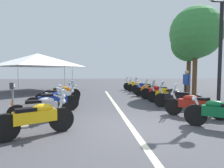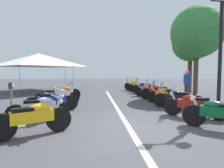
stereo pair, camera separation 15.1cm
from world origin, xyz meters
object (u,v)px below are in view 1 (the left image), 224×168
(motorcycle_right_row_8, at_px, (134,85))
(motorcycle_right_row_1, at_px, (195,105))
(motorcycle_right_row_6, at_px, (144,88))
(motorcycle_right_row_7, at_px, (139,86))
(motorcycle_left_row_0, at_px, (37,118))
(motorcycle_left_row_2, at_px, (54,100))
(motorcycle_left_row_1, at_px, (42,108))
(roadside_tree_0, at_px, (196,33))
(motorcycle_left_row_4, at_px, (63,93))
(motorcycle_right_row_4, at_px, (158,92))
(motorcycle_right_row_5, at_px, (149,90))
(parking_meter, at_px, (13,94))
(event_tent, at_px, (38,60))
(motorcycle_right_row_0, at_px, (221,113))
(motorcycle_right_row_3, at_px, (166,95))
(traffic_cone_0, at_px, (12,108))
(motorcycle_right_row_2, at_px, (178,98))
(motorcycle_left_row_3, at_px, (59,96))
(bystander_3, at_px, (186,82))
(street_lamp_twin_globe, at_px, (221,31))
(roadside_tree_1, at_px, (189,44))

(motorcycle_right_row_8, bearing_deg, motorcycle_right_row_1, 127.93)
(motorcycle_right_row_6, xyz_separation_m, motorcycle_right_row_7, (1.34, 0.03, -0.01))
(motorcycle_left_row_0, xyz_separation_m, motorcycle_left_row_2, (3.00, 0.18, -0.01))
(motorcycle_left_row_1, bearing_deg, roadside_tree_0, 14.87)
(motorcycle_left_row_4, bearing_deg, motorcycle_right_row_4, -24.81)
(motorcycle_left_row_1, xyz_separation_m, motorcycle_left_row_2, (1.58, -0.07, 0.01))
(motorcycle_right_row_1, bearing_deg, motorcycle_right_row_5, -55.79)
(parking_meter, distance_m, event_tent, 9.91)
(motorcycle_right_row_0, xyz_separation_m, event_tent, (11.32, 8.25, 2.18))
(motorcycle_right_row_3, relative_size, traffic_cone_0, 3.00)
(motorcycle_right_row_8, xyz_separation_m, roadside_tree_0, (-3.70, -3.59, 3.94))
(motorcycle_left_row_4, bearing_deg, motorcycle_right_row_1, -62.65)
(motorcycle_right_row_1, relative_size, motorcycle_right_row_4, 0.93)
(roadside_tree_0, bearing_deg, motorcycle_right_row_1, 149.94)
(motorcycle_right_row_2, distance_m, event_tent, 12.01)
(motorcycle_right_row_5, xyz_separation_m, event_tent, (4.26, 8.33, 2.20))
(motorcycle_left_row_0, bearing_deg, motorcycle_right_row_5, 25.10)
(motorcycle_right_row_0, xyz_separation_m, motorcycle_right_row_2, (2.99, -0.12, 0.01))
(motorcycle_left_row_3, relative_size, event_tent, 0.36)
(parking_meter, relative_size, roadside_tree_0, 0.21)
(event_tent, bearing_deg, traffic_cone_0, -170.34)
(motorcycle_right_row_5, relative_size, parking_meter, 1.42)
(motorcycle_right_row_7, distance_m, motorcycle_right_row_8, 1.41)
(motorcycle_left_row_2, height_order, traffic_cone_0, motorcycle_left_row_2)
(motorcycle_right_row_5, distance_m, motorcycle_right_row_6, 1.56)
(motorcycle_right_row_1, distance_m, bystander_3, 4.66)
(motorcycle_right_row_8, relative_size, street_lamp_twin_globe, 0.37)
(motorcycle_right_row_1, relative_size, roadside_tree_1, 0.36)
(motorcycle_right_row_4, bearing_deg, motorcycle_right_row_0, 113.49)
(motorcycle_right_row_3, distance_m, street_lamp_twin_globe, 3.84)
(motorcycle_left_row_0, xyz_separation_m, motorcycle_right_row_5, (7.08, -5.20, -0.03))
(motorcycle_right_row_0, height_order, traffic_cone_0, motorcycle_right_row_0)
(motorcycle_left_row_4, xyz_separation_m, motorcycle_right_row_0, (-5.71, -5.36, -0.00))
(motorcycle_left_row_2, bearing_deg, motorcycle_right_row_5, 18.79)
(motorcycle_right_row_7, xyz_separation_m, roadside_tree_0, (-2.30, -3.50, 3.95))
(motorcycle_right_row_2, bearing_deg, motorcycle_left_row_3, 23.05)
(motorcycle_right_row_2, height_order, street_lamp_twin_globe, street_lamp_twin_globe)
(motorcycle_right_row_0, relative_size, motorcycle_right_row_3, 0.94)
(motorcycle_right_row_3, height_order, bystander_3, bystander_3)
(bystander_3, bearing_deg, motorcycle_right_row_0, 52.53)
(traffic_cone_0, distance_m, event_tent, 9.35)
(roadside_tree_0, bearing_deg, event_tent, 72.89)
(motorcycle_right_row_0, distance_m, motorcycle_right_row_4, 5.63)
(motorcycle_left_row_4, bearing_deg, motorcycle_right_row_3, -37.23)
(roadside_tree_0, bearing_deg, motorcycle_right_row_2, 143.07)
(motorcycle_left_row_2, bearing_deg, bystander_3, 1.63)
(roadside_tree_1, relative_size, event_tent, 0.91)
(motorcycle_left_row_0, distance_m, motorcycle_right_row_4, 7.76)
(motorcycle_right_row_3, relative_size, roadside_tree_0, 0.30)
(motorcycle_right_row_4, bearing_deg, motorcycle_right_row_6, -63.73)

